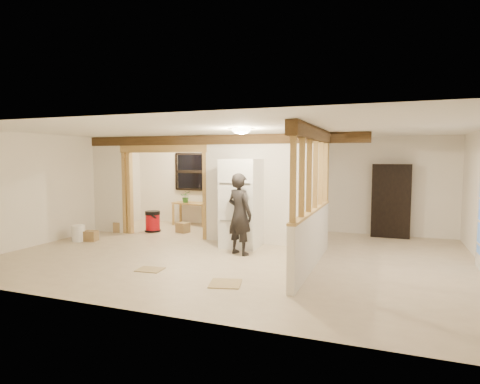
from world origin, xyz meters
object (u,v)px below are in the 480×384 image
at_px(refrigerator, 241,203).
at_px(bookshelf, 391,201).
at_px(woman, 240,214).
at_px(shop_vac, 153,221).
at_px(work_table, 191,214).

bearing_deg(refrigerator, bookshelf, 36.44).
xyz_separation_m(woman, shop_vac, (-3.05, 1.54, -0.55)).
bearing_deg(woman, shop_vac, -2.78).
relative_size(refrigerator, work_table, 1.85).
relative_size(refrigerator, shop_vac, 3.45).
bearing_deg(work_table, bookshelf, 8.66).
distance_m(woman, shop_vac, 3.45).
distance_m(work_table, bookshelf, 5.49).
xyz_separation_m(woman, work_table, (-2.60, 2.88, -0.50)).
xyz_separation_m(refrigerator, shop_vac, (-2.83, 0.84, -0.69)).
bearing_deg(shop_vac, work_table, 71.49).
height_order(refrigerator, woman, refrigerator).
relative_size(refrigerator, woman, 1.17).
height_order(shop_vac, bookshelf, bookshelf).
xyz_separation_m(refrigerator, woman, (0.22, -0.69, -0.14)).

